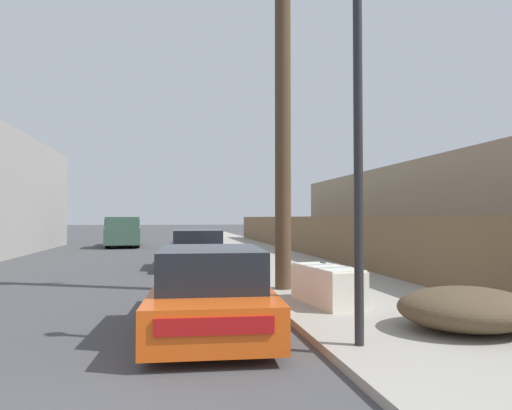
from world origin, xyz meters
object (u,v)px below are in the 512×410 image
parked_sports_car_red (211,291)px  street_lamp (358,121)px  pickup_truck (124,232)px  brush_pile (467,308)px  car_parked_mid (197,250)px  utility_pole (283,103)px  discarded_fridge (327,285)px

parked_sports_car_red → street_lamp: size_ratio=0.90×
pickup_truck → brush_pile: size_ratio=2.66×
pickup_truck → street_lamp: 23.45m
car_parked_mid → utility_pole: bearing=-73.7°
utility_pole → pickup_truck: bearing=106.5°
street_lamp → brush_pile: (1.87, 0.47, -2.58)m
car_parked_mid → street_lamp: size_ratio=0.82×
pickup_truck → street_lamp: bearing=99.8°
discarded_fridge → car_parked_mid: 8.10m
parked_sports_car_red → brush_pile: bearing=-15.6°
utility_pole → street_lamp: 4.91m
pickup_truck → brush_pile: (7.06, -22.30, -0.47)m
utility_pole → street_lamp: size_ratio=1.69×
brush_pile → street_lamp: bearing=-165.8°
car_parked_mid → pickup_truck: 12.71m
parked_sports_car_red → street_lamp: (1.76, -1.74, 2.43)m
parked_sports_car_red → pickup_truck: bearing=102.8°
parked_sports_car_red → car_parked_mid: size_ratio=1.10×
car_parked_mid → discarded_fridge: bearing=-74.7°
car_parked_mid → utility_pole: size_ratio=0.49×
car_parked_mid → brush_pile: car_parked_mid is taller
parked_sports_car_red → utility_pole: 5.22m
discarded_fridge → utility_pole: utility_pole is taller
street_lamp → brush_pile: bearing=14.2°
discarded_fridge → street_lamp: (-0.54, -2.78, 2.54)m
parked_sports_car_red → discarded_fridge: bearing=27.7°
car_parked_mid → utility_pole: (1.66, -5.92, 3.81)m
discarded_fridge → parked_sports_car_red: bearing=-163.9°
car_parked_mid → brush_pile: 10.69m
street_lamp → brush_pile: street_lamp is taller
parked_sports_car_red → utility_pole: bearing=60.5°
utility_pole → discarded_fridge: bearing=-78.7°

